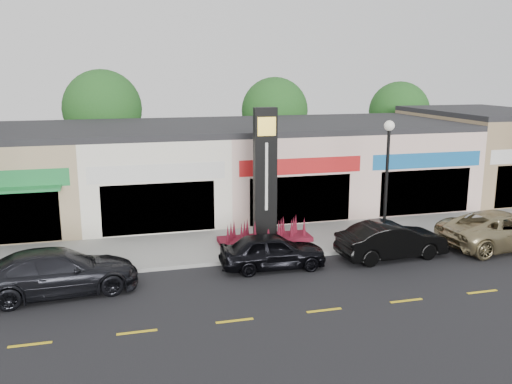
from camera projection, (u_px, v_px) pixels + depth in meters
ground at (217, 285)px, 19.80m from camera, size 120.00×120.00×0.00m
sidewalk at (199, 247)px, 23.89m from camera, size 52.00×4.30×0.15m
curb at (207, 264)px, 21.77m from camera, size 52.00×0.20×0.15m
shop_beige at (13, 175)px, 28.00m from camera, size 7.00×10.85×4.80m
shop_cream at (151, 169)px, 29.74m from camera, size 7.00×10.01×4.80m
shop_pink_w at (273, 164)px, 31.48m from camera, size 7.00×10.01×4.80m
shop_pink_e at (382, 159)px, 33.21m from camera, size 7.00×10.01×4.80m
shop_tan at (481, 151)px, 34.90m from camera, size 7.00×10.01×5.30m
tree_rear_west at (102, 109)px, 36.09m from camera, size 5.20×5.20×7.83m
tree_rear_mid at (275, 111)px, 39.14m from camera, size 4.80×4.80×7.29m
tree_rear_east at (399, 112)px, 41.67m from camera, size 4.60×4.60×6.94m
lamp_east_near at (387, 170)px, 23.39m from camera, size 0.44×0.44×5.47m
pylon_sign at (265, 195)px, 24.02m from camera, size 4.20×1.30×6.00m
car_dark_sedan at (58, 272)px, 18.93m from camera, size 2.84×5.70×1.59m
car_black_sedan at (273, 251)px, 21.40m from camera, size 1.81×4.24×1.43m
car_black_conv at (392, 240)px, 22.58m from camera, size 1.88×4.71×1.52m
car_gold_suv at (504, 229)px, 23.99m from camera, size 2.99×5.95×1.61m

